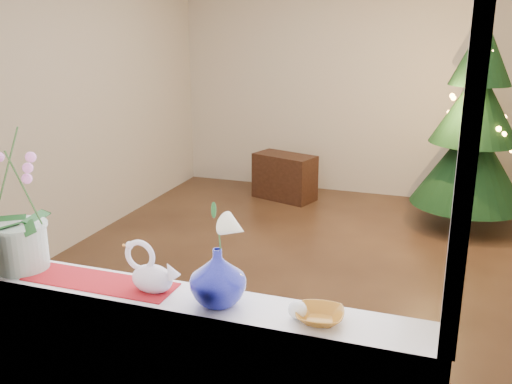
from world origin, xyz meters
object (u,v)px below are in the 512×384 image
(xmas_tree, at_px, (475,126))
(swan, at_px, (152,268))
(blue_vase, at_px, (218,273))
(paperweight, at_px, (297,310))
(orchid_pot, at_px, (15,194))
(amber_dish, at_px, (320,317))
(side_table, at_px, (285,177))

(xmas_tree, bearing_deg, swan, -108.45)
(blue_vase, height_order, paperweight, blue_vase)
(swan, relative_size, paperweight, 3.46)
(orchid_pot, height_order, blue_vase, orchid_pot)
(orchid_pot, relative_size, xmas_tree, 0.35)
(orchid_pot, height_order, paperweight, orchid_pot)
(orchid_pot, xyz_separation_m, paperweight, (1.32, -0.03, -0.33))
(blue_vase, relative_size, amber_dish, 1.73)
(blue_vase, relative_size, side_table, 0.39)
(orchid_pot, xyz_separation_m, swan, (0.68, -0.01, -0.26))
(blue_vase, relative_size, paperweight, 3.76)
(xmas_tree, bearing_deg, orchid_pot, -116.71)
(amber_dish, relative_size, xmas_tree, 0.08)
(blue_vase, xyz_separation_m, amber_dish, (0.42, -0.00, -0.12))
(blue_vase, distance_m, side_table, 4.51)
(blue_vase, relative_size, xmas_tree, 0.13)
(orchid_pot, bearing_deg, swan, -0.75)
(amber_dish, height_order, side_table, amber_dish)
(swan, xyz_separation_m, amber_dish, (0.73, -0.01, -0.09))
(swan, xyz_separation_m, side_table, (-0.68, 4.32, -0.76))
(amber_dish, height_order, xmas_tree, xmas_tree)
(blue_vase, height_order, side_table, blue_vase)
(swan, distance_m, blue_vase, 0.31)
(orchid_pot, distance_m, xmas_tree, 4.51)
(blue_vase, bearing_deg, side_table, 102.86)
(swan, bearing_deg, amber_dish, 13.32)
(blue_vase, bearing_deg, xmas_tree, 75.58)
(paperweight, height_order, xmas_tree, xmas_tree)
(amber_dish, xyz_separation_m, xmas_tree, (0.62, 4.04, 0.10))
(orchid_pot, height_order, swan, orchid_pot)
(xmas_tree, relative_size, side_table, 2.91)
(swan, height_order, side_table, swan)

